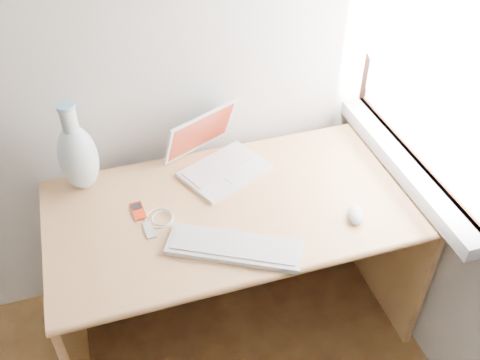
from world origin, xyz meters
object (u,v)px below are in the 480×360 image
object	(u,v)px
desk	(231,229)
laptop	(222,156)
external_keyboard	(234,247)
vase	(78,155)

from	to	relation	value
desk	laptop	size ratio (longest dim) A/B	3.62
desk	external_keyboard	distance (m)	0.38
laptop	external_keyboard	world-z (taller)	laptop
laptop	vase	world-z (taller)	vase
vase	desk	bearing A→B (deg)	-19.50
external_keyboard	vase	bearing A→B (deg)	161.27
laptop	vase	distance (m)	0.55
desk	vase	xyz separation A→B (m)	(-0.53, 0.19, 0.36)
laptop	vase	xyz separation A→B (m)	(-0.54, 0.04, 0.10)
external_keyboard	laptop	bearing A→B (deg)	107.23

